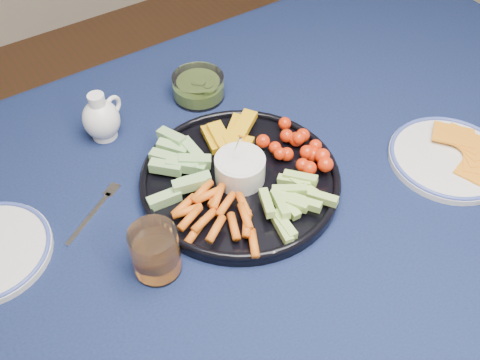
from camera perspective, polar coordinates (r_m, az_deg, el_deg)
dining_table at (r=1.04m, az=3.82°, el=-4.14°), size 1.67×1.07×0.75m
crudite_platter at (r=0.96m, az=-0.16°, el=0.39°), size 0.36×0.36×0.12m
creamer_pitcher at (r=1.07m, az=-14.55°, el=6.38°), size 0.09×0.07×0.10m
pickle_bowl at (r=1.15m, az=-4.46°, el=9.79°), size 0.11×0.11×0.05m
cheese_plate at (r=1.08m, az=21.44°, el=2.35°), size 0.22×0.22×0.03m
juice_tumbler at (r=0.84m, az=-8.97°, el=-7.75°), size 0.08×0.08×0.09m
fork_left at (r=0.97m, az=-14.97°, el=-2.93°), size 0.13×0.09×0.00m
fork_right at (r=1.07m, az=21.56°, el=1.24°), size 0.12×0.11×0.00m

